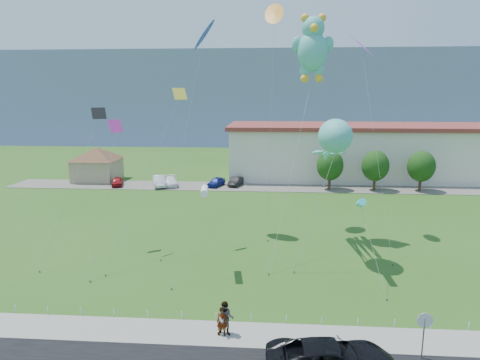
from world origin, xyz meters
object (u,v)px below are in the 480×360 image
(warehouse, at_px, (426,151))
(parked_car_blue, at_px, (216,182))
(pavilion, at_px, (97,161))
(teddy_bear_kite, at_px, (313,46))
(pedestrian_right, at_px, (226,319))
(parked_car_white, at_px, (171,181))
(stop_sign, at_px, (424,325))
(octopus_kite, at_px, (333,143))
(parked_car_black, at_px, (236,181))
(parked_car_red, at_px, (117,182))
(parked_car_silver, at_px, (159,181))
(pedestrian_left, at_px, (222,322))

(warehouse, bearing_deg, parked_car_blue, -164.09)
(pavilion, height_order, warehouse, warehouse)
(parked_car_blue, xyz_separation_m, teddy_bear_kite, (11.04, -20.35, 16.08))
(pedestrian_right, height_order, parked_car_white, pedestrian_right)
(stop_sign, xyz_separation_m, pedestrian_right, (-9.78, 1.33, -0.83))
(parked_car_white, xyz_separation_m, octopus_kite, (18.80, -25.11, 8.38))
(parked_car_white, bearing_deg, octopus_kite, -68.79)
(parked_car_black, bearing_deg, octopus_kite, -55.62)
(octopus_kite, bearing_deg, parked_car_blue, 115.96)
(parked_car_white, bearing_deg, parked_car_red, 167.97)
(parked_car_silver, xyz_separation_m, octopus_kite, (20.34, -24.66, 8.26))
(stop_sign, bearing_deg, parked_car_silver, 120.98)
(parked_car_black, height_order, teddy_bear_kite, teddy_bear_kite)
(teddy_bear_kite, bearing_deg, pedestrian_left, -108.54)
(warehouse, distance_m, parked_car_white, 39.32)
(pavilion, bearing_deg, teddy_bear_kite, -38.45)
(warehouse, xyz_separation_m, teddy_bear_kite, (-20.58, -29.37, 12.65))
(pavilion, bearing_deg, pedestrian_right, -59.88)
(parked_car_white, relative_size, parked_car_blue, 1.19)
(octopus_kite, xyz_separation_m, teddy_bear_kite, (-1.33, 5.06, 7.69))
(pavilion, xyz_separation_m, stop_sign, (33.50, -42.21, -1.15))
(parked_car_white, xyz_separation_m, parked_car_blue, (6.43, 0.30, -0.01))
(pavilion, distance_m, parked_car_white, 12.62)
(stop_sign, xyz_separation_m, parked_car_white, (-21.55, 38.89, -1.17))
(parked_car_white, bearing_deg, pedestrian_left, -88.50)
(pedestrian_right, height_order, teddy_bear_kite, teddy_bear_kite)
(parked_car_blue, bearing_deg, octopus_kite, -45.57)
(stop_sign, distance_m, parked_car_blue, 42.02)
(parked_car_blue, distance_m, octopus_kite, 29.48)
(parked_car_black, distance_m, teddy_bear_kite, 27.68)
(stop_sign, xyz_separation_m, parked_car_blue, (-15.12, 39.19, -1.18))
(parked_car_silver, bearing_deg, teddy_bear_kite, -65.16)
(parked_car_black, height_order, octopus_kite, octopus_kite)
(pedestrian_right, bearing_deg, parked_car_white, 111.60)
(parked_car_red, height_order, parked_car_silver, parked_car_silver)
(parked_car_blue, bearing_deg, pedestrian_left, -63.80)
(teddy_bear_kite, bearing_deg, parked_car_blue, 118.48)
(pedestrian_left, relative_size, parked_car_red, 0.44)
(pavilion, bearing_deg, parked_car_blue, -9.31)
(stop_sign, height_order, parked_car_red, stop_sign)
(pedestrian_right, bearing_deg, warehouse, 64.94)
(parked_car_red, xyz_separation_m, parked_car_white, (7.59, 0.47, 0.02))
(stop_sign, bearing_deg, parked_car_red, 127.18)
(warehouse, distance_m, parked_car_silver, 40.90)
(parked_car_silver, distance_m, octopus_kite, 33.02)
(parked_car_blue, height_order, octopus_kite, octopus_kite)
(parked_car_blue, bearing_deg, teddy_bear_kite, -43.05)
(pavilion, height_order, teddy_bear_kite, teddy_bear_kite)
(stop_sign, height_order, parked_car_silver, stop_sign)
(warehouse, relative_size, stop_sign, 24.40)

